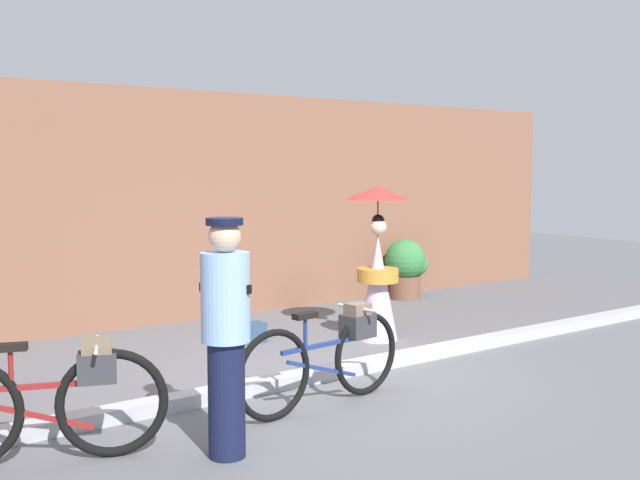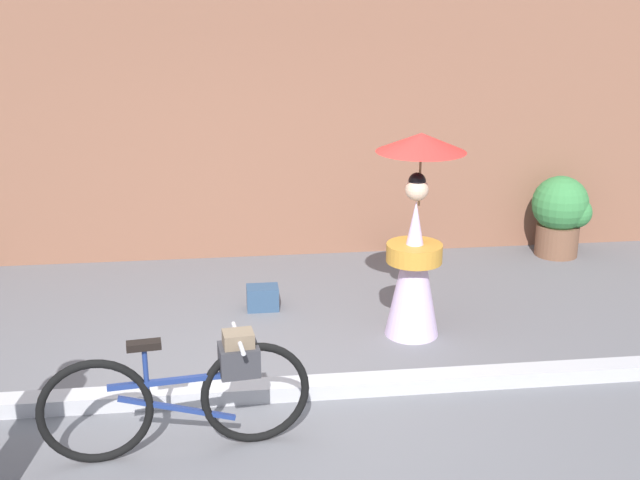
{
  "view_description": "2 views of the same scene",
  "coord_description": "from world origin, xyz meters",
  "px_view_note": "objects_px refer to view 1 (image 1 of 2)",
  "views": [
    {
      "loc": [
        -4.09,
        -5.64,
        2.01
      ],
      "look_at": [
        0.32,
        0.57,
        1.28
      ],
      "focal_mm": 41.63,
      "sensor_mm": 36.0,
      "label": 1
    },
    {
      "loc": [
        -0.16,
        -5.47,
        3.07
      ],
      "look_at": [
        0.55,
        0.35,
        1.13
      ],
      "focal_mm": 45.28,
      "sensor_mm": 36.0,
      "label": 2
    }
  ],
  "objects_px": {
    "bicycle_near_officer": "(329,354)",
    "backpack_on_pavement": "(252,332)",
    "person_officer": "(226,331)",
    "potted_plant_by_door": "(406,266)",
    "person_with_parasol": "(378,264)",
    "bicycle_far_side": "(49,400)"
  },
  "relations": [
    {
      "from": "backpack_on_pavement",
      "to": "person_with_parasol",
      "type": "bearing_deg",
      "value": -28.38
    },
    {
      "from": "potted_plant_by_door",
      "to": "backpack_on_pavement",
      "type": "xyz_separation_m",
      "value": [
        -3.45,
        -1.17,
        -0.38
      ]
    },
    {
      "from": "bicycle_near_officer",
      "to": "person_officer",
      "type": "xyz_separation_m",
      "value": [
        -1.26,
        -0.51,
        0.45
      ]
    },
    {
      "from": "person_with_parasol",
      "to": "potted_plant_by_door",
      "type": "distance_m",
      "value": 2.87
    },
    {
      "from": "bicycle_near_officer",
      "to": "potted_plant_by_door",
      "type": "bearing_deg",
      "value": 41.06
    },
    {
      "from": "bicycle_far_side",
      "to": "person_with_parasol",
      "type": "distance_m",
      "value": 4.51
    },
    {
      "from": "person_with_parasol",
      "to": "backpack_on_pavement",
      "type": "height_order",
      "value": "person_with_parasol"
    },
    {
      "from": "bicycle_near_officer",
      "to": "potted_plant_by_door",
      "type": "xyz_separation_m",
      "value": [
        4.05,
        3.53,
        0.06
      ]
    },
    {
      "from": "bicycle_near_officer",
      "to": "backpack_on_pavement",
      "type": "height_order",
      "value": "bicycle_near_officer"
    },
    {
      "from": "potted_plant_by_door",
      "to": "bicycle_far_side",
      "type": "bearing_deg",
      "value": -151.55
    },
    {
      "from": "bicycle_near_officer",
      "to": "person_officer",
      "type": "distance_m",
      "value": 1.43
    },
    {
      "from": "bicycle_near_officer",
      "to": "backpack_on_pavement",
      "type": "xyz_separation_m",
      "value": [
        0.6,
        2.36,
        -0.32
      ]
    },
    {
      "from": "person_with_parasol",
      "to": "person_officer",
      "type": "bearing_deg",
      "value": -145.63
    },
    {
      "from": "bicycle_near_officer",
      "to": "potted_plant_by_door",
      "type": "relative_size",
      "value": 1.94
    },
    {
      "from": "bicycle_far_side",
      "to": "potted_plant_by_door",
      "type": "height_order",
      "value": "potted_plant_by_door"
    },
    {
      "from": "person_officer",
      "to": "backpack_on_pavement",
      "type": "distance_m",
      "value": 3.51
    },
    {
      "from": "backpack_on_pavement",
      "to": "potted_plant_by_door",
      "type": "bearing_deg",
      "value": 18.76
    },
    {
      "from": "person_with_parasol",
      "to": "potted_plant_by_door",
      "type": "bearing_deg",
      "value": 41.17
    },
    {
      "from": "person_with_parasol",
      "to": "bicycle_near_officer",
      "type": "bearing_deg",
      "value": -139.06
    },
    {
      "from": "bicycle_near_officer",
      "to": "person_officer",
      "type": "height_order",
      "value": "person_officer"
    },
    {
      "from": "bicycle_far_side",
      "to": "person_with_parasol",
      "type": "bearing_deg",
      "value": 20.44
    },
    {
      "from": "person_officer",
      "to": "potted_plant_by_door",
      "type": "xyz_separation_m",
      "value": [
        5.31,
        4.04,
        -0.39
      ]
    }
  ]
}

